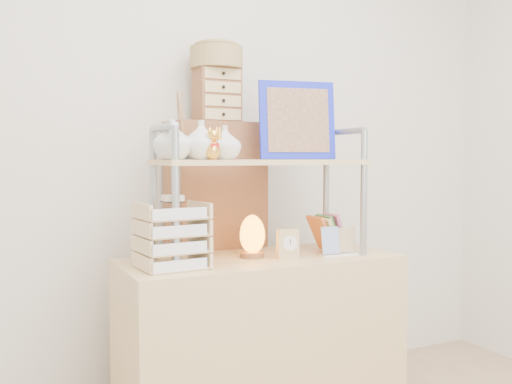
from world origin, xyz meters
TOP-DOWN VIEW (x-y plane):
  - desk at (0.00, 1.20)m, footprint 1.20×0.50m
  - cabinet at (-0.06, 1.57)m, footprint 0.47×0.28m
  - hutch at (-0.08, 1.21)m, footprint 0.93×0.34m
  - letter_tray at (-0.42, 1.13)m, footprint 0.25×0.24m
  - salt_lamp at (-0.03, 1.22)m, footprint 0.12×0.11m
  - desk_clock at (0.08, 1.11)m, footprint 0.09×0.05m
  - postcard_stand at (0.33, 1.10)m, footprint 0.18×0.06m
  - drawer_chest at (-0.06, 1.55)m, footprint 0.20×0.16m
  - woven_basket at (-0.06, 1.55)m, footprint 0.25×0.25m

SIDE VIEW (x-z plane):
  - desk at x=0.00m, z-range 0.00..0.75m
  - cabinet at x=-0.06m, z-range 0.00..1.35m
  - postcard_stand at x=0.33m, z-range 0.72..0.85m
  - desk_clock at x=0.08m, z-range 0.75..0.88m
  - salt_lamp at x=-0.03m, z-range 0.75..0.94m
  - letter_tray at x=-0.42m, z-range 0.72..1.01m
  - hutch at x=-0.08m, z-range 0.80..1.59m
  - drawer_chest at x=-0.06m, z-range 1.35..1.60m
  - woven_basket at x=-0.06m, z-range 1.60..1.70m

